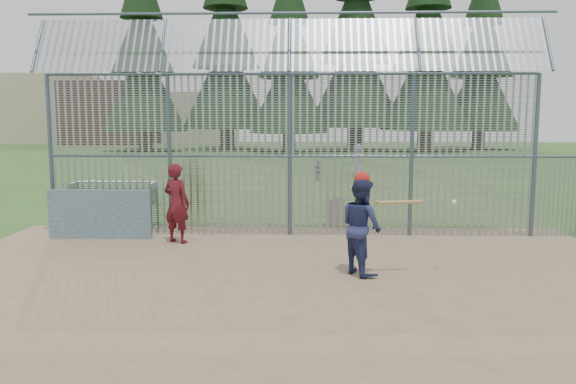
{
  "coord_description": "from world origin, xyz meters",
  "views": [
    {
      "loc": [
        0.37,
        -10.37,
        2.93
      ],
      "look_at": [
        0.0,
        2.0,
        1.3
      ],
      "focal_mm": 35.0,
      "sensor_mm": 36.0,
      "label": 1
    }
  ],
  "objects_px": {
    "batter": "(361,226)",
    "onlooker": "(177,203)",
    "trash_can": "(335,212)",
    "bleacher": "(113,191)",
    "dugout_wall": "(100,214)"
  },
  "relations": [
    {
      "from": "onlooker",
      "to": "bleacher",
      "type": "height_order",
      "value": "onlooker"
    },
    {
      "from": "dugout_wall",
      "to": "batter",
      "type": "xyz_separation_m",
      "value": [
        6.03,
        -2.94,
        0.31
      ]
    },
    {
      "from": "batter",
      "to": "trash_can",
      "type": "distance_m",
      "value": 4.9
    },
    {
      "from": "batter",
      "to": "trash_can",
      "type": "relative_size",
      "value": 2.21
    },
    {
      "from": "batter",
      "to": "onlooker",
      "type": "relative_size",
      "value": 0.97
    },
    {
      "from": "dugout_wall",
      "to": "onlooker",
      "type": "bearing_deg",
      "value": -10.85
    },
    {
      "from": "batter",
      "to": "onlooker",
      "type": "distance_m",
      "value": 4.8
    },
    {
      "from": "dugout_wall",
      "to": "bleacher",
      "type": "bearing_deg",
      "value": 106.14
    },
    {
      "from": "batter",
      "to": "trash_can",
      "type": "xyz_separation_m",
      "value": [
        -0.22,
        4.86,
        -0.55
      ]
    },
    {
      "from": "onlooker",
      "to": "trash_can",
      "type": "bearing_deg",
      "value": -124.45
    },
    {
      "from": "batter",
      "to": "onlooker",
      "type": "bearing_deg",
      "value": 28.03
    },
    {
      "from": "batter",
      "to": "bleacher",
      "type": "bearing_deg",
      "value": 11.48
    },
    {
      "from": "batter",
      "to": "bleacher",
      "type": "xyz_separation_m",
      "value": [
        -7.74,
        8.83,
        -0.52
      ]
    },
    {
      "from": "batter",
      "to": "dugout_wall",
      "type": "bearing_deg",
      "value": 34.3
    },
    {
      "from": "dugout_wall",
      "to": "trash_can",
      "type": "xyz_separation_m",
      "value": [
        5.81,
        1.92,
        -0.24
      ]
    }
  ]
}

